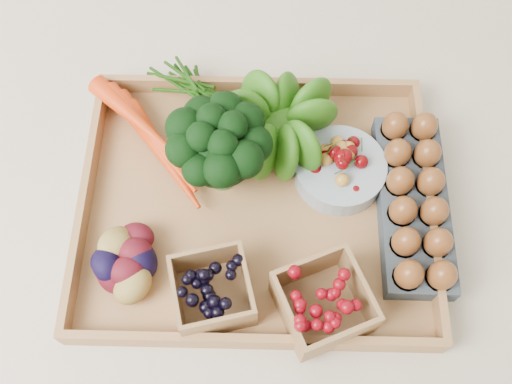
{
  "coord_description": "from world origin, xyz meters",
  "views": [
    {
      "loc": [
        0.01,
        -0.38,
        0.84
      ],
      "look_at": [
        0.0,
        0.0,
        0.06
      ],
      "focal_mm": 40.0,
      "sensor_mm": 36.0,
      "label": 1
    }
  ],
  "objects_px": {
    "broccoli": "(220,160)",
    "cherry_bowl": "(339,170)",
    "egg_carton": "(412,204)",
    "tray": "(256,206)"
  },
  "relations": [
    {
      "from": "broccoli",
      "to": "egg_carton",
      "type": "relative_size",
      "value": 0.51
    },
    {
      "from": "tray",
      "to": "cherry_bowl",
      "type": "relative_size",
      "value": 3.75
    },
    {
      "from": "tray",
      "to": "cherry_bowl",
      "type": "bearing_deg",
      "value": 22.27
    },
    {
      "from": "egg_carton",
      "to": "tray",
      "type": "bearing_deg",
      "value": 179.75
    },
    {
      "from": "tray",
      "to": "broccoli",
      "type": "height_order",
      "value": "broccoli"
    },
    {
      "from": "broccoli",
      "to": "cherry_bowl",
      "type": "distance_m",
      "value": 0.19
    },
    {
      "from": "cherry_bowl",
      "to": "egg_carton",
      "type": "height_order",
      "value": "cherry_bowl"
    },
    {
      "from": "tray",
      "to": "broccoli",
      "type": "distance_m",
      "value": 0.1
    },
    {
      "from": "tray",
      "to": "egg_carton",
      "type": "height_order",
      "value": "egg_carton"
    },
    {
      "from": "broccoli",
      "to": "tray",
      "type": "bearing_deg",
      "value": -39.32
    }
  ]
}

